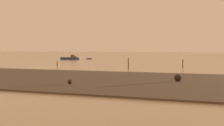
{
  "coord_description": "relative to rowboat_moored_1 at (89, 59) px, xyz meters",
  "views": [
    {
      "loc": [
        39.26,
        -54.07,
        3.32
      ],
      "look_at": [
        5.64,
        20.18,
        0.21
      ],
      "focal_mm": 56.44,
      "sensor_mm": 36.0,
      "label": 1
    }
  ],
  "objects": [
    {
      "name": "mooring_post_right",
      "position": [
        18.74,
        -48.47,
        0.42
      ],
      "size": [
        0.22,
        0.22,
        1.24
      ],
      "color": "#4A3323",
      "rests_on": "ground"
    },
    {
      "name": "rowboat_moored_1",
      "position": [
        0.0,
        0.0,
        0.0
      ],
      "size": [
        3.08,
        2.18,
        0.46
      ],
      "rotation": [
        0.0,
        0.0,
        5.83
      ],
      "color": "navy",
      "rests_on": "ground"
    },
    {
      "name": "mooring_post_near",
      "position": [
        34.57,
        -50.1,
        0.79
      ],
      "size": [
        0.22,
        0.22,
        2.15
      ],
      "color": "#4D3323",
      "rests_on": "ground"
    },
    {
      "name": "tidal_rock_left",
      "position": [
        48.96,
        -72.86,
        0.38
      ],
      "size": [
        0.73,
        0.73,
        0.73
      ],
      "primitive_type": "sphere",
      "color": "#2D2116",
      "rests_on": "mudflat_shore"
    },
    {
      "name": "mooring_post_left",
      "position": [
        42.28,
        -41.81,
        0.61
      ],
      "size": [
        0.22,
        0.22,
        1.72
      ],
      "color": "#423323",
      "rests_on": "ground"
    },
    {
      "name": "motorboat_moored_1",
      "position": [
        -2.61,
        -7.06,
        0.24
      ],
      "size": [
        6.7,
        4.63,
        2.42
      ],
      "rotation": [
        0.0,
        0.0,
        0.42
      ],
      "color": "navy",
      "rests_on": "ground"
    },
    {
      "name": "seaweed_clump",
      "position": [
        40.51,
        -79.61,
        0.23
      ],
      "size": [
        0.43,
        0.43,
        0.43
      ],
      "primitive_type": "sphere",
      "color": "#2D2116",
      "rests_on": "mudflat_shore"
    },
    {
      "name": "ground_plane",
      "position": [
        18.13,
        -53.38,
        -0.13
      ],
      "size": [
        800.0,
        800.0,
        0.0
      ],
      "primitive_type": "plane",
      "color": "tan"
    }
  ]
}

